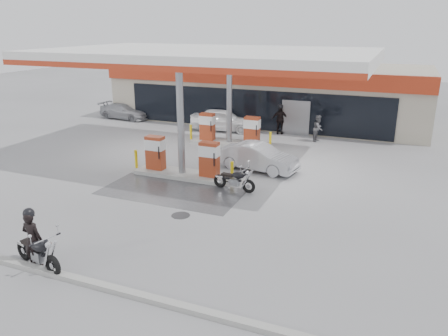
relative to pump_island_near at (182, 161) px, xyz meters
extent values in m
plane|color=gray|center=(0.00, -2.00, -0.71)|extent=(90.00, 90.00, 0.00)
cube|color=#4C4C4F|center=(0.50, -2.00, -0.71)|extent=(6.00, 3.00, 0.00)
cylinder|color=#38383A|center=(2.00, -4.00, -0.71)|extent=(0.70, 0.70, 0.01)
cube|color=gray|center=(0.00, -9.00, -0.64)|extent=(28.00, 0.25, 0.15)
cube|color=#B0A593|center=(0.00, 14.00, 1.29)|extent=(22.00, 8.00, 4.00)
cube|color=black|center=(0.00, 9.97, 0.69)|extent=(18.00, 0.10, 2.60)
cube|color=#AA2E14|center=(0.00, 9.90, 2.79)|extent=(22.00, 0.25, 1.00)
cube|color=navy|center=(7.00, 9.85, 2.79)|extent=(3.50, 0.12, 0.80)
cube|color=gray|center=(3.00, 9.93, 0.39)|extent=(1.80, 0.14, 2.20)
cube|color=silver|center=(0.00, 3.00, 4.59)|extent=(16.00, 10.00, 0.60)
cube|color=#AA2E14|center=(0.00, -1.95, 4.41)|extent=(16.00, 0.12, 0.24)
cube|color=#AA2E14|center=(0.00, 7.95, 4.41)|extent=(16.00, 0.12, 0.24)
cylinder|color=gray|center=(0.00, 0.00, 1.88)|extent=(0.32, 0.32, 5.00)
cylinder|color=gray|center=(0.00, 6.00, 1.88)|extent=(0.32, 0.32, 5.00)
cube|color=#9E9E99|center=(0.00, 0.00, -0.62)|extent=(4.50, 1.30, 0.18)
cube|color=maroon|center=(-1.40, 0.00, 0.27)|extent=(0.85, 0.48, 1.60)
cube|color=maroon|center=(1.40, 0.00, 0.27)|extent=(0.85, 0.48, 1.60)
cube|color=silver|center=(-1.40, 0.00, 0.67)|extent=(0.88, 0.52, 0.50)
cube|color=silver|center=(1.40, 0.00, 0.67)|extent=(0.88, 0.52, 0.50)
cylinder|color=#DBB90C|center=(-2.50, 0.00, -0.17)|extent=(0.14, 0.14, 0.90)
cylinder|color=#DBB90C|center=(2.50, 0.00, -0.17)|extent=(0.14, 0.14, 0.90)
cube|color=#9E9E99|center=(0.00, 6.00, -0.62)|extent=(4.50, 1.30, 0.18)
cube|color=maroon|center=(-1.40, 6.00, 0.27)|extent=(0.85, 0.48, 1.60)
cube|color=maroon|center=(1.40, 6.00, 0.27)|extent=(0.85, 0.48, 1.60)
cube|color=silver|center=(-1.40, 6.00, 0.67)|extent=(0.88, 0.52, 0.50)
cube|color=silver|center=(1.40, 6.00, 0.67)|extent=(0.88, 0.52, 0.50)
cylinder|color=#DBB90C|center=(-2.50, 6.00, -0.17)|extent=(0.14, 0.14, 0.90)
cylinder|color=#DBB90C|center=(2.50, 6.00, -0.17)|extent=(0.14, 0.14, 0.90)
torus|color=black|center=(0.58, -8.99, -0.39)|extent=(0.66, 0.31, 0.65)
torus|color=black|center=(-0.86, -8.61, -0.39)|extent=(0.66, 0.31, 0.65)
cube|color=gray|center=(-0.09, -8.81, -0.30)|extent=(0.48, 0.36, 0.32)
cube|color=black|center=(-0.25, -8.77, -0.19)|extent=(0.97, 0.35, 0.09)
ellipsoid|color=black|center=(0.06, -8.85, 0.04)|extent=(0.67, 0.49, 0.30)
cube|color=black|center=(-0.46, -8.72, -0.02)|extent=(0.64, 0.40, 0.11)
cylinder|color=silver|center=(0.37, -8.94, 0.37)|extent=(0.24, 0.80, 0.04)
sphere|color=silver|center=(0.50, -8.97, 0.24)|extent=(0.19, 0.19, 0.19)
cylinder|color=silver|center=(-0.58, -8.53, -0.41)|extent=(0.96, 0.33, 0.09)
imported|color=black|center=(-0.29, -8.76, 0.16)|extent=(0.67, 0.47, 1.73)
torus|color=black|center=(3.59, -0.88, -0.41)|extent=(0.61, 0.20, 0.60)
torus|color=black|center=(2.22, -0.73, -0.41)|extent=(0.61, 0.20, 0.60)
cube|color=gray|center=(2.94, -0.81, -0.33)|extent=(0.42, 0.28, 0.30)
cube|color=black|center=(2.80, -0.79, -0.23)|extent=(0.90, 0.20, 0.08)
ellipsoid|color=black|center=(3.09, -0.82, -0.01)|extent=(0.59, 0.38, 0.28)
cube|color=black|center=(2.60, -0.77, -0.07)|extent=(0.57, 0.30, 0.10)
cylinder|color=silver|center=(3.39, -0.85, 0.29)|extent=(0.12, 0.76, 0.04)
sphere|color=silver|center=(3.51, -0.87, 0.17)|extent=(0.18, 0.18, 0.18)
cylinder|color=silver|center=(2.46, -0.61, -0.43)|extent=(0.90, 0.18, 0.08)
imported|color=white|center=(-1.73, 9.20, 0.02)|extent=(4.49, 2.34, 1.46)
imported|color=#57565B|center=(4.67, 8.80, 0.09)|extent=(0.71, 0.86, 1.60)
imported|color=#AEB0B7|center=(3.00, 2.20, -0.06)|extent=(4.10, 2.00, 1.30)
imported|color=#95979D|center=(-10.00, 10.00, -0.13)|extent=(4.12, 1.94, 1.16)
imported|color=#181E51|center=(4.50, 12.00, -0.10)|extent=(4.60, 2.46, 1.23)
imported|color=black|center=(2.02, 9.80, 0.20)|extent=(1.14, 0.68, 1.83)
camera|label=1|loc=(9.10, -17.15, 6.07)|focal=35.00mm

